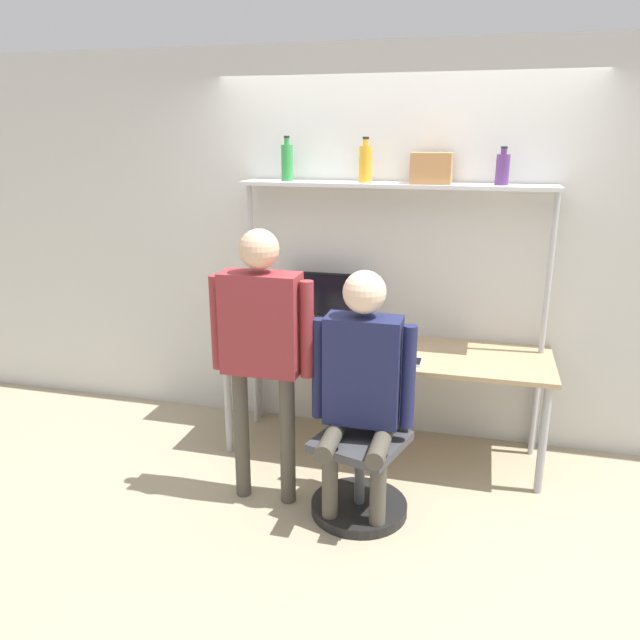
{
  "coord_description": "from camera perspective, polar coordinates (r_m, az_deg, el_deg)",
  "views": [
    {
      "loc": [
        0.58,
        -3.53,
        2.12
      ],
      "look_at": [
        -0.3,
        -0.2,
        1.09
      ],
      "focal_mm": 35.0,
      "sensor_mm": 36.0,
      "label": 1
    }
  ],
  "objects": [
    {
      "name": "person_seated",
      "position": [
        3.43,
        3.83,
        -5.15
      ],
      "size": [
        0.58,
        0.48,
        1.43
      ],
      "color": "#4C473D",
      "rests_on": "ground_plane"
    },
    {
      "name": "wall_back",
      "position": [
        4.4,
        6.97,
        6.44
      ],
      "size": [
        8.0,
        0.06,
        2.7
      ],
      "color": "silver",
      "rests_on": "ground_plane"
    },
    {
      "name": "monitor",
      "position": [
        4.41,
        -0.05,
        2.0
      ],
      "size": [
        0.6,
        0.19,
        0.45
      ],
      "color": "black",
      "rests_on": "desk"
    },
    {
      "name": "office_chair",
      "position": [
        3.71,
        3.96,
        -13.06
      ],
      "size": [
        0.57,
        0.57,
        0.93
      ],
      "color": "black",
      "rests_on": "ground_plane"
    },
    {
      "name": "bottle_green",
      "position": [
        4.31,
        -3.03,
        14.24
      ],
      "size": [
        0.08,
        0.08,
        0.29
      ],
      "color": "#2D8C3F",
      "rests_on": "shelf_unit"
    },
    {
      "name": "cell_phone",
      "position": [
        3.97,
        8.76,
        -3.8
      ],
      "size": [
        0.07,
        0.15,
        0.01
      ],
      "color": "silver",
      "rests_on": "desk"
    },
    {
      "name": "desk",
      "position": [
        4.21,
        5.92,
        -3.53
      ],
      "size": [
        2.16,
        0.71,
        0.74
      ],
      "color": "tan",
      "rests_on": "ground_plane"
    },
    {
      "name": "ground_plane",
      "position": [
        4.16,
        4.8,
        -14.04
      ],
      "size": [
        12.0,
        12.0,
        0.0
      ],
      "primitive_type": "plane",
      "color": "tan"
    },
    {
      "name": "bottle_amber",
      "position": [
        4.18,
        4.17,
        14.11
      ],
      "size": [
        0.08,
        0.08,
        0.29
      ],
      "color": "gold",
      "rests_on": "shelf_unit"
    },
    {
      "name": "bottle_purple",
      "position": [
        4.11,
        16.35,
        13.13
      ],
      "size": [
        0.08,
        0.08,
        0.23
      ],
      "color": "#593372",
      "rests_on": "shelf_unit"
    },
    {
      "name": "laptop",
      "position": [
        4.04,
        5.14,
        -2.43
      ],
      "size": [
        0.29,
        0.24,
        0.23
      ],
      "color": "#333338",
      "rests_on": "desk"
    },
    {
      "name": "shelf_unit",
      "position": [
        4.18,
        6.73,
        9.19
      ],
      "size": [
        2.05,
        0.29,
        1.82
      ],
      "color": "silver",
      "rests_on": "ground_plane"
    },
    {
      "name": "person_standing",
      "position": [
        3.51,
        -5.38,
        -1.23
      ],
      "size": [
        0.61,
        0.22,
        1.63
      ],
      "color": "#4C473D",
      "rests_on": "ground_plane"
    },
    {
      "name": "storage_box",
      "position": [
        4.13,
        10.16,
        13.51
      ],
      "size": [
        0.25,
        0.2,
        0.19
      ],
      "color": "#B27A47",
      "rests_on": "shelf_unit"
    }
  ]
}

